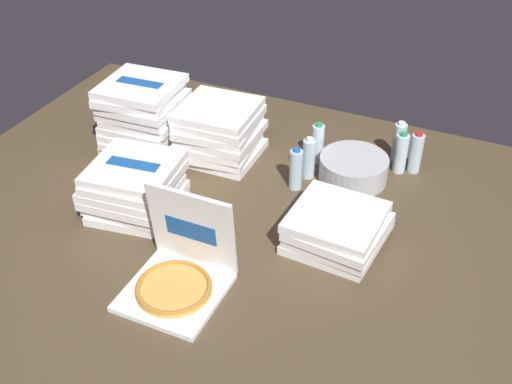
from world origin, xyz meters
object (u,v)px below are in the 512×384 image
at_px(pizza_stack_right_far, 144,115).
at_px(water_bottle_5, 309,158).
at_px(pizza_stack_left_far, 337,229).
at_px(water_bottle_2, 399,142).
at_px(open_pizza_box, 179,273).
at_px(water_bottle_4, 416,153).
at_px(water_bottle_3, 401,153).
at_px(water_bottle_1, 296,169).
at_px(ice_bucket, 353,169).
at_px(pizza_stack_right_near, 134,187).
at_px(pizza_stack_center_far, 219,132).
at_px(water_bottle_0, 318,143).

distance_m(pizza_stack_right_far, water_bottle_5, 0.88).
distance_m(pizza_stack_left_far, water_bottle_2, 0.76).
bearing_deg(pizza_stack_right_far, open_pizza_box, -50.94).
xyz_separation_m(open_pizza_box, pizza_stack_left_far, (0.47, 0.49, 0.01)).
xyz_separation_m(pizza_stack_right_far, water_bottle_4, (1.33, 0.34, -0.08)).
distance_m(water_bottle_3, water_bottle_4, 0.07).
bearing_deg(water_bottle_5, pizza_stack_right_far, -174.99).
relative_size(water_bottle_1, water_bottle_5, 1.00).
height_order(water_bottle_1, water_bottle_5, same).
bearing_deg(ice_bucket, water_bottle_3, 40.83).
distance_m(open_pizza_box, pizza_stack_right_near, 0.56).
bearing_deg(pizza_stack_center_far, water_bottle_0, 18.77).
distance_m(water_bottle_2, water_bottle_4, 0.12).
bearing_deg(water_bottle_2, pizza_stack_right_far, -161.85).
distance_m(pizza_stack_left_far, pizza_stack_right_near, 0.92).
relative_size(pizza_stack_left_far, pizza_stack_center_far, 1.00).
xyz_separation_m(pizza_stack_center_far, water_bottle_5, (0.48, 0.01, -0.04)).
bearing_deg(water_bottle_0, water_bottle_2, 26.06).
distance_m(water_bottle_2, water_bottle_5, 0.49).
bearing_deg(water_bottle_3, pizza_stack_left_far, -99.37).
bearing_deg(water_bottle_3, water_bottle_4, 25.67).
xyz_separation_m(pizza_stack_left_far, ice_bucket, (-0.08, 0.49, -0.02)).
xyz_separation_m(open_pizza_box, pizza_stack_right_near, (-0.43, 0.35, 0.05)).
bearing_deg(open_pizza_box, water_bottle_2, 66.31).
bearing_deg(water_bottle_5, water_bottle_2, 42.30).
distance_m(water_bottle_1, water_bottle_3, 0.54).
relative_size(pizza_stack_left_far, water_bottle_4, 1.87).
relative_size(pizza_stack_center_far, water_bottle_2, 1.86).
bearing_deg(pizza_stack_left_far, pizza_stack_center_far, 151.40).
bearing_deg(water_bottle_1, ice_bucket, 38.10).
xyz_separation_m(ice_bucket, water_bottle_0, (-0.21, 0.08, 0.04)).
height_order(pizza_stack_center_far, water_bottle_1, pizza_stack_center_far).
relative_size(pizza_stack_right_near, ice_bucket, 1.26).
xyz_separation_m(pizza_stack_center_far, water_bottle_2, (0.84, 0.34, -0.04)).
distance_m(water_bottle_0, water_bottle_3, 0.41).
height_order(pizza_stack_right_near, water_bottle_2, pizza_stack_right_near).
xyz_separation_m(pizza_stack_right_far, water_bottle_0, (0.87, 0.22, -0.08)).
distance_m(open_pizza_box, water_bottle_2, 1.36).
height_order(water_bottle_3, water_bottle_5, same).
bearing_deg(open_pizza_box, pizza_stack_left_far, 46.25).
bearing_deg(pizza_stack_left_far, pizza_stack_right_near, -171.01).
xyz_separation_m(water_bottle_3, water_bottle_5, (-0.39, -0.23, 0.00)).
bearing_deg(pizza_stack_right_far, water_bottle_4, 14.23).
bearing_deg(water_bottle_4, ice_bucket, -142.62).
xyz_separation_m(pizza_stack_left_far, water_bottle_1, (-0.31, 0.31, 0.02)).
bearing_deg(water_bottle_3, open_pizza_box, -116.82).
bearing_deg(ice_bucket, pizza_stack_center_far, -173.37).
xyz_separation_m(open_pizza_box, water_bottle_2, (0.55, 1.25, 0.03)).
relative_size(pizza_stack_left_far, water_bottle_3, 1.87).
xyz_separation_m(pizza_stack_left_far, water_bottle_2, (0.07, 0.75, 0.02)).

